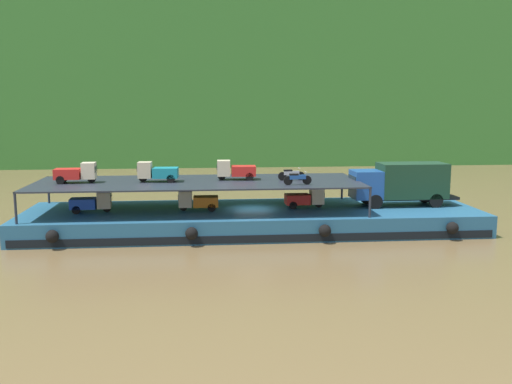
{
  "coord_description": "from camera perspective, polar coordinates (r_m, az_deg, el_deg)",
  "views": [
    {
      "loc": [
        -3.38,
        -38.6,
        8.8
      ],
      "look_at": [
        0.23,
        0.0,
        2.7
      ],
      "focal_mm": 39.29,
      "sensor_mm": 36.0,
      "label": 1
    }
  ],
  "objects": [
    {
      "name": "cargo_rack",
      "position": [
        38.97,
        -5.91,
        0.99
      ],
      "size": [
        22.39,
        7.59,
        2.0
      ],
      "color": "#232833",
      "rests_on": "cargo_barge"
    },
    {
      "name": "mini_truck_lower_stern",
      "position": [
        39.67,
        -16.38,
        -1.01
      ],
      "size": [
        2.79,
        1.29,
        1.38
      ],
      "color": "#1E47B7",
      "rests_on": "cargo_barge"
    },
    {
      "name": "mini_truck_upper_mid",
      "position": [
        39.08,
        -10.02,
        2.03
      ],
      "size": [
        2.78,
        1.27,
        1.38
      ],
      "color": "teal",
      "rests_on": "cargo_rack"
    },
    {
      "name": "covered_lorry",
      "position": [
        41.79,
        14.57,
        0.94
      ],
      "size": [
        7.88,
        2.38,
        3.1
      ],
      "color": "#1E4C99",
      "rests_on": "cargo_barge"
    },
    {
      "name": "mini_truck_lower_aft",
      "position": [
        38.93,
        -5.96,
        -0.88
      ],
      "size": [
        2.75,
        1.22,
        1.38
      ],
      "color": "orange",
      "rests_on": "cargo_barge"
    },
    {
      "name": "hillside_far_bank",
      "position": [
        97.58,
        -3.46,
        17.78
      ],
      "size": [
        122.55,
        39.2,
        42.29
      ],
      "color": "#33702D",
      "rests_on": "ground"
    },
    {
      "name": "mini_truck_upper_fore",
      "position": [
        39.59,
        -2.1,
        2.25
      ],
      "size": [
        2.77,
        1.25,
        1.38
      ],
      "color": "red",
      "rests_on": "cargo_rack"
    },
    {
      "name": "motorcycle_upper_centre",
      "position": [
        39.37,
        3.59,
        1.82
      ],
      "size": [
        1.9,
        0.55,
        0.87
      ],
      "color": "black",
      "rests_on": "cargo_rack"
    },
    {
      "name": "mini_truck_lower_mid",
      "position": [
        39.91,
        5.02,
        -0.62
      ],
      "size": [
        2.76,
        1.23,
        1.38
      ],
      "color": "red",
      "rests_on": "cargo_barge"
    },
    {
      "name": "mini_truck_upper_stern",
      "position": [
        39.86,
        -17.83,
        1.87
      ],
      "size": [
        2.77,
        1.25,
        1.38
      ],
      "color": "red",
      "rests_on": "cargo_rack"
    },
    {
      "name": "cargo_barge",
      "position": [
        39.54,
        -0.32,
        -2.8
      ],
      "size": [
        31.59,
        9.02,
        1.5
      ],
      "color": "#23567A",
      "rests_on": "ground"
    },
    {
      "name": "motorcycle_upper_port",
      "position": [
        37.15,
        4.23,
        1.39
      ],
      "size": [
        1.9,
        0.55,
        0.87
      ],
      "color": "black",
      "rests_on": "cargo_rack"
    },
    {
      "name": "ground_plane",
      "position": [
        39.73,
        -0.33,
        -3.85
      ],
      "size": [
        400.0,
        400.0,
        0.0
      ],
      "primitive_type": "plane",
      "color": "brown"
    }
  ]
}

